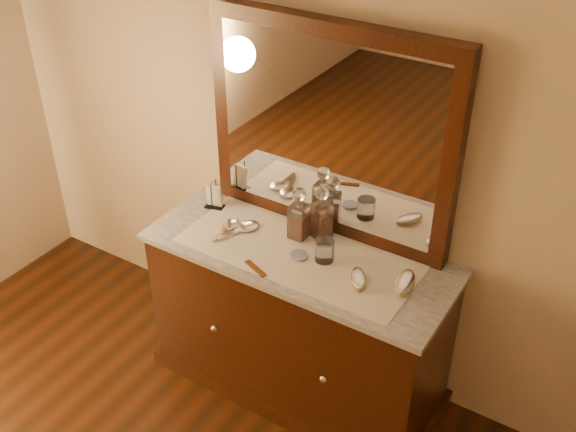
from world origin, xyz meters
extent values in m
plane|color=tan|center=(0.00, 2.25, 1.40)|extent=(4.50, 4.50, 0.00)
cube|color=black|center=(0.00, 1.96, 0.41)|extent=(1.40, 0.55, 0.82)
cube|color=black|center=(0.00, 1.96, 0.04)|extent=(1.46, 0.59, 0.08)
sphere|color=silver|center=(-0.30, 1.67, 0.45)|extent=(0.04, 0.04, 0.04)
sphere|color=silver|center=(0.30, 1.67, 0.45)|extent=(0.04, 0.04, 0.04)
cube|color=silver|center=(0.00, 1.96, 0.83)|extent=(1.44, 0.59, 0.03)
cube|color=black|center=(0.00, 2.20, 1.35)|extent=(1.20, 0.08, 1.00)
cube|color=white|center=(0.00, 2.17, 1.35)|extent=(1.06, 0.01, 0.86)
cube|color=white|center=(0.00, 1.94, 0.85)|extent=(1.10, 0.45, 0.00)
cylinder|color=silver|center=(0.02, 1.91, 0.86)|extent=(0.08, 0.08, 0.01)
cube|color=brown|center=(-0.09, 1.74, 0.86)|extent=(0.14, 0.07, 0.01)
cube|color=black|center=(-0.55, 2.05, 0.85)|extent=(0.11, 0.08, 0.01)
cylinder|color=black|center=(-0.55, 2.02, 0.92)|extent=(0.01, 0.01, 0.14)
cylinder|color=black|center=(-0.56, 2.07, 0.92)|extent=(0.01, 0.01, 0.14)
cube|color=white|center=(-0.55, 2.05, 0.92)|extent=(0.08, 0.05, 0.12)
cube|color=#8C3F14|center=(-0.06, 2.05, 0.91)|extent=(0.07, 0.07, 0.12)
cube|color=white|center=(-0.06, 2.05, 0.94)|extent=(0.08, 0.08, 0.17)
cylinder|color=white|center=(-0.06, 2.05, 1.04)|extent=(0.03, 0.03, 0.03)
sphere|color=white|center=(-0.06, 2.05, 1.09)|extent=(0.07, 0.07, 0.07)
cube|color=#8C3F14|center=(0.02, 2.11, 0.91)|extent=(0.09, 0.09, 0.12)
cube|color=white|center=(0.02, 2.11, 0.94)|extent=(0.11, 0.11, 0.17)
cylinder|color=white|center=(0.02, 2.11, 1.04)|extent=(0.04, 0.04, 0.03)
sphere|color=white|center=(0.02, 2.11, 1.09)|extent=(0.09, 0.09, 0.07)
ellipsoid|color=tan|center=(0.33, 1.89, 0.86)|extent=(0.13, 0.16, 0.02)
ellipsoid|color=silver|center=(0.33, 1.89, 0.88)|extent=(0.13, 0.16, 0.02)
ellipsoid|color=tan|center=(0.51, 1.97, 0.87)|extent=(0.11, 0.18, 0.03)
ellipsoid|color=silver|center=(0.51, 1.97, 0.89)|extent=(0.11, 0.18, 0.03)
ellipsoid|color=silver|center=(-0.38, 1.95, 0.86)|extent=(0.09, 0.11, 0.02)
cube|color=silver|center=(-0.38, 1.86, 0.86)|extent=(0.03, 0.13, 0.01)
ellipsoid|color=silver|center=(-0.30, 1.98, 0.86)|extent=(0.12, 0.14, 0.02)
cube|color=silver|center=(-0.34, 1.89, 0.86)|extent=(0.08, 0.14, 0.01)
cylinder|color=white|center=(0.13, 1.96, 0.90)|extent=(0.09, 0.09, 0.10)
camera|label=1|loc=(1.28, -0.19, 2.71)|focal=42.58mm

